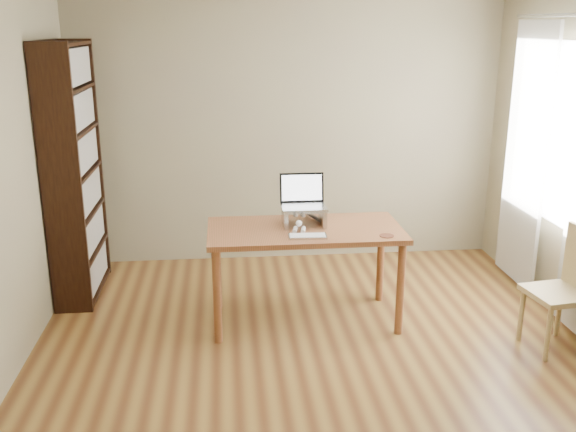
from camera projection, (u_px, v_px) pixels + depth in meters
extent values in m
cube|color=#573116|center=(322.00, 374.00, 4.25)|extent=(4.00, 4.50, 0.02)
cube|color=#938C63|center=(288.00, 126.00, 6.03)|extent=(4.00, 0.02, 2.60)
cube|color=#938C63|center=(456.00, 379.00, 1.72)|extent=(4.00, 0.02, 2.60)
cube|color=white|center=(570.00, 138.00, 4.80)|extent=(0.01, 1.80, 1.40)
cube|color=black|center=(61.00, 185.00, 4.84)|extent=(0.30, 0.04, 2.10)
cube|color=black|center=(84.00, 162.00, 5.66)|extent=(0.30, 0.04, 2.10)
cube|color=black|center=(56.00, 173.00, 5.24)|extent=(0.02, 0.90, 2.10)
cube|color=black|center=(85.00, 288.00, 5.54)|extent=(0.30, 0.84, 0.02)
cube|color=black|center=(87.00, 269.00, 5.50)|extent=(0.20, 0.78, 0.28)
cube|color=black|center=(81.00, 251.00, 5.44)|extent=(0.30, 0.84, 0.03)
cube|color=black|center=(83.00, 231.00, 5.40)|extent=(0.20, 0.78, 0.28)
cube|color=black|center=(77.00, 212.00, 5.35)|extent=(0.30, 0.84, 0.02)
cube|color=black|center=(79.00, 192.00, 5.30)|extent=(0.20, 0.78, 0.28)
cube|color=black|center=(74.00, 172.00, 5.25)|extent=(0.30, 0.84, 0.02)
cube|color=black|center=(75.00, 152.00, 5.20)|extent=(0.20, 0.78, 0.28)
cube|color=black|center=(69.00, 131.00, 5.15)|extent=(0.30, 0.84, 0.02)
cube|color=black|center=(71.00, 110.00, 5.11)|extent=(0.20, 0.78, 0.28)
cube|color=black|center=(65.00, 88.00, 5.05)|extent=(0.30, 0.84, 0.02)
cube|color=black|center=(67.00, 66.00, 5.01)|extent=(0.20, 0.78, 0.28)
cube|color=black|center=(61.00, 44.00, 4.96)|extent=(0.30, 0.84, 0.03)
cube|color=white|center=(526.00, 156.00, 5.39)|extent=(0.03, 0.70, 2.20)
cube|color=brown|center=(305.00, 231.00, 4.81)|extent=(1.46, 0.73, 0.04)
cylinder|color=brown|center=(217.00, 266.00, 5.14)|extent=(0.06, 0.06, 0.71)
cylinder|color=brown|center=(381.00, 260.00, 5.27)|extent=(0.06, 0.06, 0.71)
cylinder|color=brown|center=(217.00, 297.00, 4.56)|extent=(0.06, 0.06, 0.71)
cylinder|color=brown|center=(400.00, 289.00, 4.69)|extent=(0.06, 0.06, 0.71)
cube|color=silver|center=(285.00, 218.00, 4.85)|extent=(0.03, 0.25, 0.12)
cube|color=silver|center=(323.00, 217.00, 4.87)|extent=(0.03, 0.25, 0.12)
cube|color=silver|center=(304.00, 209.00, 4.84)|extent=(0.32, 0.25, 0.01)
cube|color=silver|center=(304.00, 207.00, 4.84)|extent=(0.34, 0.24, 0.02)
cube|color=black|center=(302.00, 187.00, 4.93)|extent=(0.34, 0.05, 0.22)
cube|color=white|center=(302.00, 188.00, 4.93)|extent=(0.31, 0.04, 0.19)
cube|color=silver|center=(308.00, 236.00, 4.59)|extent=(0.28, 0.13, 0.02)
cube|color=white|center=(308.00, 235.00, 4.59)|extent=(0.26, 0.11, 0.00)
cylinder|color=brown|center=(387.00, 236.00, 4.62)|extent=(0.10, 0.10, 0.01)
ellipsoid|color=#403932|center=(300.00, 215.00, 4.88)|extent=(0.18, 0.40, 0.14)
ellipsoid|color=#403932|center=(298.00, 212.00, 4.99)|extent=(0.16, 0.17, 0.13)
ellipsoid|color=#403932|center=(303.00, 220.00, 4.70)|extent=(0.11, 0.10, 0.10)
ellipsoid|color=white|center=(302.00, 223.00, 4.75)|extent=(0.09, 0.09, 0.08)
sphere|color=white|center=(303.00, 223.00, 4.67)|extent=(0.05, 0.05, 0.05)
cone|color=#403932|center=(299.00, 214.00, 4.69)|extent=(0.03, 0.04, 0.04)
cone|color=#403932|center=(307.00, 214.00, 4.69)|extent=(0.03, 0.04, 0.04)
cylinder|color=white|center=(299.00, 230.00, 4.71)|extent=(0.03, 0.09, 0.03)
cylinder|color=white|center=(307.00, 230.00, 4.71)|extent=(0.03, 0.09, 0.03)
cylinder|color=#403932|center=(309.00, 216.00, 5.03)|extent=(0.14, 0.21, 0.03)
cube|color=tan|center=(557.00, 294.00, 4.46)|extent=(0.44, 0.44, 0.04)
cylinder|color=tan|center=(543.00, 332.00, 4.36)|extent=(0.04, 0.04, 0.41)
cylinder|color=tan|center=(523.00, 312.00, 4.65)|extent=(0.04, 0.04, 0.41)
cylinder|color=tan|center=(564.00, 311.00, 4.68)|extent=(0.04, 0.04, 0.41)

